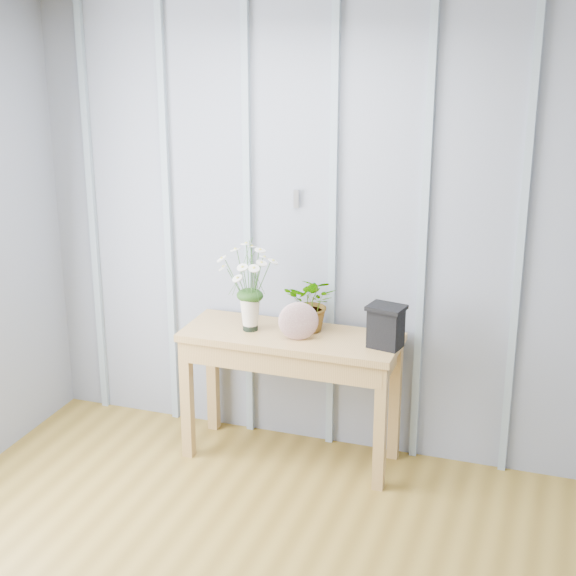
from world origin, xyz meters
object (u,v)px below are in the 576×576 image
at_px(sideboard, 291,353).
at_px(carved_box, 386,326).
at_px(daisy_vase, 250,274).
at_px(felt_disc_vessel, 298,321).

xyz_separation_m(sideboard, carved_box, (0.53, -0.02, 0.23)).
height_order(sideboard, carved_box, carved_box).
xyz_separation_m(daisy_vase, felt_disc_vessel, (0.30, -0.06, -0.22)).
height_order(daisy_vase, felt_disc_vessel, daisy_vase).
distance_m(daisy_vase, felt_disc_vessel, 0.37).
distance_m(sideboard, felt_disc_vessel, 0.24).
xyz_separation_m(daisy_vase, carved_box, (0.76, -0.00, -0.21)).
relative_size(daisy_vase, felt_disc_vessel, 2.43).
bearing_deg(felt_disc_vessel, daisy_vase, 148.68).
relative_size(sideboard, carved_box, 5.22).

